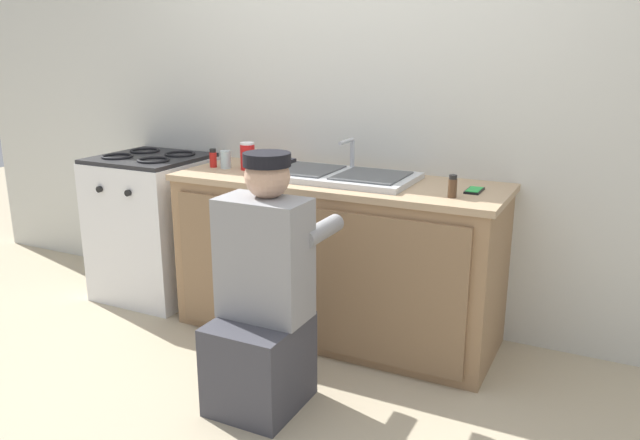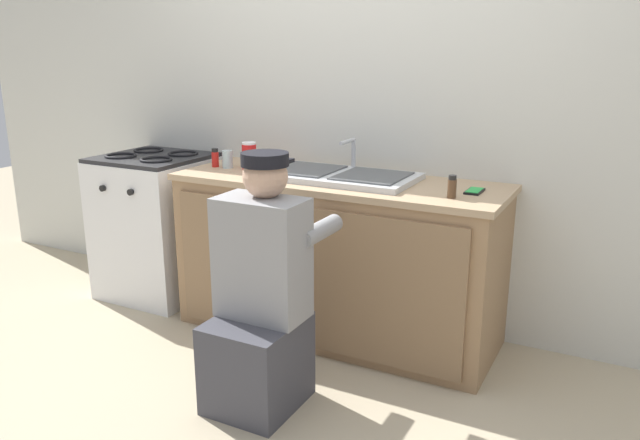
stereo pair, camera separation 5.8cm
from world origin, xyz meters
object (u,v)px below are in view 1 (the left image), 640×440
object	(u,v)px
water_glass	(226,160)
cell_phone	(474,190)
spice_bottle_pepper	(453,186)
sink_double_basin	(337,175)
plumber_person	(263,304)
spice_bottle_red	(213,158)
soda_cup_red	(248,156)
stove_range	(154,226)

from	to	relation	value
water_glass	cell_phone	world-z (taller)	water_glass
spice_bottle_pepper	cell_phone	size ratio (longest dim) A/B	0.75
sink_double_basin	cell_phone	xyz separation A→B (m)	(0.70, 0.02, -0.01)
water_glass	spice_bottle_pepper	world-z (taller)	spice_bottle_pepper
plumber_person	cell_phone	bearing A→B (deg)	48.94
sink_double_basin	water_glass	world-z (taller)	sink_double_basin
water_glass	spice_bottle_pepper	distance (m)	1.33
sink_double_basin	spice_bottle_red	bearing A→B (deg)	-178.22
cell_phone	spice_bottle_red	xyz separation A→B (m)	(-1.47, -0.04, 0.04)
spice_bottle_pepper	soda_cup_red	size ratio (longest dim) A/B	0.69
spice_bottle_red	spice_bottle_pepper	bearing A→B (deg)	-4.93
sink_double_basin	spice_bottle_red	world-z (taller)	sink_double_basin
cell_phone	soda_cup_red	distance (m)	1.26
sink_double_basin	spice_bottle_pepper	distance (m)	0.66
spice_bottle_pepper	plumber_person	bearing A→B (deg)	-134.94
sink_double_basin	spice_bottle_red	xyz separation A→B (m)	(-0.77, -0.02, 0.03)
water_glass	spice_bottle_red	distance (m)	0.08
plumber_person	soda_cup_red	size ratio (longest dim) A/B	7.26
stove_range	spice_bottle_red	world-z (taller)	spice_bottle_red
soda_cup_red	water_glass	bearing A→B (deg)	-169.70
stove_range	plumber_person	xyz separation A→B (m)	(1.27, -0.77, 0.02)
sink_double_basin	spice_bottle_red	distance (m)	0.77
stove_range	plumber_person	size ratio (longest dim) A/B	0.81
stove_range	water_glass	world-z (taller)	water_glass
plumber_person	spice_bottle_red	xyz separation A→B (m)	(-0.78, 0.75, 0.45)
stove_range	plumber_person	world-z (taller)	plumber_person
soda_cup_red	spice_bottle_red	xyz separation A→B (m)	(-0.21, -0.03, -0.02)
sink_double_basin	cell_phone	bearing A→B (deg)	1.52
water_glass	cell_phone	xyz separation A→B (m)	(1.39, 0.04, -0.04)
cell_phone	soda_cup_red	size ratio (longest dim) A/B	0.92
spice_bottle_pepper	soda_cup_red	bearing A→B (deg)	172.90
stove_range	sink_double_basin	bearing A→B (deg)	0.10
stove_range	cell_phone	bearing A→B (deg)	0.61
sink_double_basin	plumber_person	size ratio (longest dim) A/B	0.72
spice_bottle_pepper	soda_cup_red	distance (m)	1.20
cell_phone	spice_bottle_red	world-z (taller)	spice_bottle_red
water_glass	soda_cup_red	size ratio (longest dim) A/B	0.66
sink_double_basin	plumber_person	world-z (taller)	plumber_person
stove_range	spice_bottle_pepper	distance (m)	1.96
sink_double_basin	stove_range	world-z (taller)	sink_double_basin
water_glass	spice_bottle_red	world-z (taller)	spice_bottle_red
plumber_person	water_glass	size ratio (longest dim) A/B	11.04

